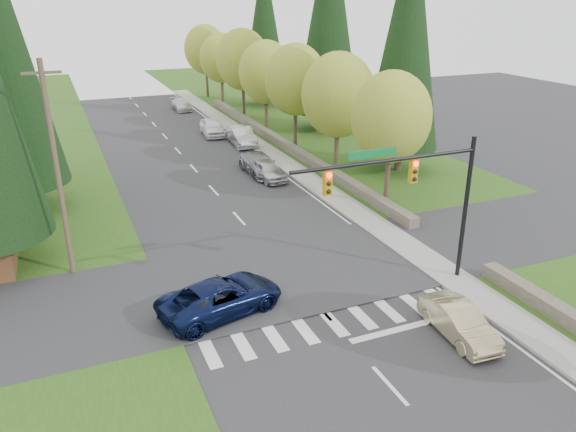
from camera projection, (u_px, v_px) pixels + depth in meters
ground at (375, 369)px, 20.09m from camera, size 120.00×120.00×0.00m
grass_east at (386, 172)px, 41.86m from camera, size 14.00×110.00×0.06m
grass_west at (1, 224)px, 32.49m from camera, size 14.00×110.00×0.06m
cross_street at (288, 273)px, 26.93m from camera, size 120.00×8.00×0.10m
sidewalk_east at (300, 173)px, 41.36m from camera, size 1.80×80.00×0.13m
curb_east at (290, 175)px, 41.05m from camera, size 0.20×80.00×0.13m
stone_wall_north at (281, 142)px, 48.70m from camera, size 0.70×40.00×0.70m
traffic_signal at (415, 185)px, 23.65m from camera, size 8.70×0.37×6.80m
utility_pole at (57, 170)px, 25.00m from camera, size 1.60×0.24×10.00m
decid_tree_0 at (391, 117)px, 33.29m from camera, size 4.80×4.80×8.37m
decid_tree_1 at (338, 95)px, 39.23m from camera, size 5.20×5.20×8.80m
decid_tree_2 at (296, 80)px, 45.09m from camera, size 5.00×5.00×8.82m
decid_tree_3 at (266, 72)px, 51.21m from camera, size 5.00×5.00×8.55m
decid_tree_4 at (242, 60)px, 57.08m from camera, size 5.40×5.40×9.18m
decid_tree_5 at (221, 58)px, 63.19m from camera, size 4.80×4.80×8.30m
decid_tree_6 at (205, 49)px, 69.09m from camera, size 5.20×5.20×8.86m
conifer_e_a at (407, 34)px, 38.58m from camera, size 5.44×5.44×17.80m
conifer_e_b at (329, 12)px, 50.53m from camera, size 6.12×6.12×19.80m
conifer_e_c at (264, 22)px, 62.70m from camera, size 5.10×5.10×16.80m
sedan_champagne at (459, 322)px, 21.77m from camera, size 1.63×4.03×1.30m
suv_navy at (221, 297)px, 23.33m from camera, size 5.78×3.72×1.48m
parked_car_a at (267, 170)px, 40.01m from camera, size 2.10×4.21×1.38m
parked_car_b at (260, 164)px, 41.27m from camera, size 2.12×5.04×1.45m
parked_car_c at (241, 136)px, 48.94m from camera, size 2.01×4.99×1.61m
parked_car_d at (212, 127)px, 52.21m from camera, size 2.27×4.78×1.58m
parked_car_e at (181, 105)px, 63.34m from camera, size 1.78×4.24×1.22m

